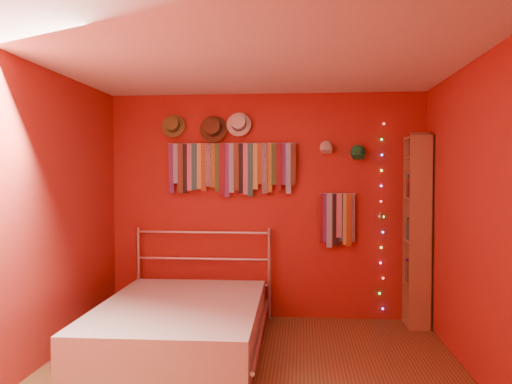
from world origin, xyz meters
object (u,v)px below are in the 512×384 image
(tie_rack, at_px, (231,166))
(bed, at_px, (180,325))
(bookshelf, at_px, (421,230))
(reading_lamp, at_px, (380,216))

(tie_rack, bearing_deg, bed, -106.11)
(tie_rack, bearing_deg, bookshelf, -4.35)
(reading_lamp, height_order, bed, reading_lamp)
(bookshelf, bearing_deg, reading_lamp, 178.52)
(tie_rack, xyz_separation_m, bed, (-0.31, -1.09, -1.46))
(reading_lamp, bearing_deg, bed, -153.83)
(tie_rack, distance_m, bookshelf, 2.15)
(tie_rack, distance_m, bed, 1.85)
(tie_rack, height_order, bed, tie_rack)
(bookshelf, height_order, bed, bookshelf)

